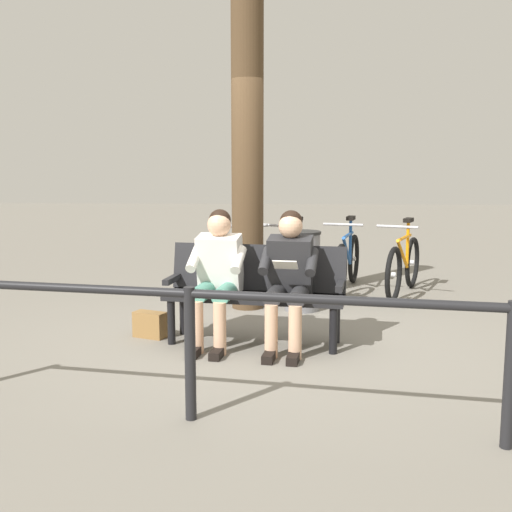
{
  "coord_description": "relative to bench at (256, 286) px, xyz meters",
  "views": [
    {
      "loc": [
        -0.18,
        5.48,
        1.59
      ],
      "look_at": [
        0.14,
        -0.21,
        0.75
      ],
      "focal_mm": 43.43,
      "sensor_mm": 36.0,
      "label": 1
    }
  ],
  "objects": [
    {
      "name": "bench",
      "position": [
        0.0,
        0.0,
        0.0
      ],
      "size": [
        1.65,
        0.7,
        0.87
      ],
      "rotation": [
        0.0,
        0.0,
        -0.14
      ],
      "color": "black",
      "rests_on": "ground"
    },
    {
      "name": "ground_plane",
      "position": [
        -0.13,
        -0.01,
        -0.51
      ],
      "size": [
        40.0,
        40.0,
        0.0
      ],
      "primitive_type": "plane",
      "color": "slate"
    },
    {
      "name": "bicycle_black",
      "position": [
        -1.7,
        -2.14,
        -0.15
      ],
      "size": [
        0.74,
        1.57,
        0.94
      ],
      "rotation": [
        0.0,
        0.0,
        1.18
      ],
      "color": "black",
      "rests_on": "ground"
    },
    {
      "name": "bicycle_silver",
      "position": [
        -0.31,
        -2.21,
        -0.15
      ],
      "size": [
        0.74,
        1.57,
        0.94
      ],
      "rotation": [
        0.0,
        0.0,
        1.18
      ],
      "color": "black",
      "rests_on": "ground"
    },
    {
      "name": "litter_bin",
      "position": [
        -0.44,
        -1.24,
        -0.07
      ],
      "size": [
        0.4,
        0.4,
        0.88
      ],
      "color": "slate",
      "rests_on": "ground"
    },
    {
      "name": "railing_fence",
      "position": [
        0.31,
        1.78,
        0.1
      ],
      "size": [
        3.77,
        0.66,
        0.85
      ],
      "rotation": [
        0.0,
        0.0,
        -0.16
      ],
      "color": "black",
      "rests_on": "ground"
    },
    {
      "name": "tree_trunk",
      "position": [
        0.17,
        -1.34,
        1.3
      ],
      "size": [
        0.35,
        0.35,
        3.62
      ],
      "primitive_type": "cylinder",
      "color": "#4C3823",
      "rests_on": "ground"
    },
    {
      "name": "bicycle_blue",
      "position": [
        -1.04,
        -2.39,
        -0.15
      ],
      "size": [
        0.58,
        1.64,
        0.94
      ],
      "rotation": [
        0.0,
        0.0,
        1.32
      ],
      "color": "black",
      "rests_on": "ground"
    },
    {
      "name": "person_reading",
      "position": [
        -0.3,
        0.21,
        0.16
      ],
      "size": [
        0.53,
        0.8,
        1.2
      ],
      "rotation": [
        0.0,
        0.0,
        -0.14
      ],
      "color": "#262628",
      "rests_on": "ground"
    },
    {
      "name": "person_companion",
      "position": [
        0.34,
        0.12,
        0.16
      ],
      "size": [
        0.53,
        0.8,
        1.2
      ],
      "rotation": [
        0.0,
        0.0,
        -0.14
      ],
      "color": "white",
      "rests_on": "ground"
    },
    {
      "name": "handbag",
      "position": [
        0.99,
        -0.06,
        -0.39
      ],
      "size": [
        0.33,
        0.24,
        0.24
      ],
      "primitive_type": "cube",
      "rotation": [
        0.0,
        0.0,
        -0.37
      ],
      "color": "olive",
      "rests_on": "ground"
    },
    {
      "name": "bicycle_green",
      "position": [
        0.29,
        -2.18,
        -0.15
      ],
      "size": [
        0.55,
        1.65,
        0.94
      ],
      "rotation": [
        0.0,
        0.0,
        1.8
      ],
      "color": "black",
      "rests_on": "ground"
    }
  ]
}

